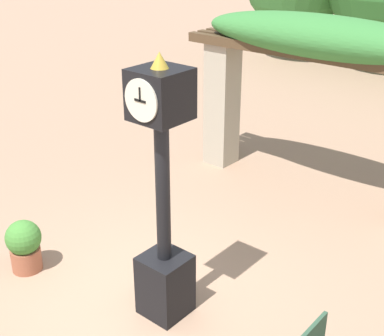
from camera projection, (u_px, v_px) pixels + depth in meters
name	position (u px, v px, depth m)	size (l,w,h in m)	color
ground_plane	(141.00, 305.00, 6.68)	(60.00, 60.00, 0.00)	#9E7A60
pedestal_clock	(163.00, 207.00, 5.98)	(0.54, 0.58, 3.20)	black
pergola	(319.00, 62.00, 8.62)	(4.97, 1.11, 3.06)	#A89E89
potted_plant_near_left	(24.00, 245.00, 7.22)	(0.48, 0.48, 0.74)	#9E563D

